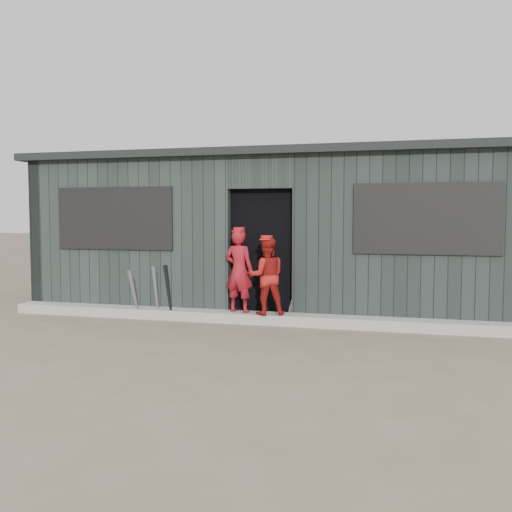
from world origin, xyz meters
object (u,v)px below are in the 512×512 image
(player_grey_back, at_px, (300,275))
(player_red_right, at_px, (266,276))
(bat_left, at_px, (134,294))
(player_red_left, at_px, (239,271))
(dugout, at_px, (281,233))
(bat_right, at_px, (169,293))
(bat_mid, at_px, (156,292))

(player_grey_back, bearing_deg, player_red_right, 72.04)
(bat_left, distance_m, player_red_left, 1.68)
(dugout, bearing_deg, player_red_left, -99.36)
(bat_right, height_order, player_grey_back, player_grey_back)
(player_red_left, bearing_deg, bat_left, 19.72)
(player_grey_back, bearing_deg, player_red_left, 45.47)
(bat_mid, bearing_deg, player_grey_back, 14.00)
(player_red_left, distance_m, player_grey_back, 0.96)
(bat_left, relative_size, player_red_right, 0.69)
(bat_mid, distance_m, bat_right, 0.27)
(bat_left, height_order, player_grey_back, player_grey_back)
(player_red_left, xyz_separation_m, player_grey_back, (0.85, 0.44, -0.09))
(bat_left, bearing_deg, player_red_right, 2.91)
(player_red_right, distance_m, dugout, 1.87)
(player_red_left, bearing_deg, dugout, -87.20)
(bat_right, distance_m, player_red_right, 1.54)
(dugout, bearing_deg, bat_mid, -131.96)
(bat_left, relative_size, player_grey_back, 0.58)
(bat_mid, height_order, player_red_left, player_red_left)
(bat_right, relative_size, dugout, 0.10)
(player_red_right, bearing_deg, player_grey_back, -145.44)
(bat_left, xyz_separation_m, bat_right, (0.56, 0.02, 0.04))
(bat_left, relative_size, dugout, 0.09)
(bat_mid, height_order, player_red_right, player_red_right)
(player_red_right, xyz_separation_m, dugout, (-0.18, 1.77, 0.57))
(player_red_right, bearing_deg, bat_left, -16.49)
(bat_right, distance_m, player_grey_back, 2.03)
(bat_right, bearing_deg, player_red_right, 3.08)
(bat_mid, xyz_separation_m, bat_right, (0.25, -0.09, 0.02))
(bat_right, bearing_deg, bat_mid, 159.52)
(player_red_left, distance_m, dugout, 1.76)
(player_red_left, distance_m, player_red_right, 0.47)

